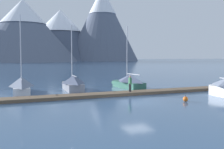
# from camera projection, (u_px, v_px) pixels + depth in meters

# --- Properties ---
(ground_plane) EXTENTS (700.00, 700.00, 0.00)m
(ground_plane) POSITION_uv_depth(u_px,v_px,m) (137.00, 101.00, 23.73)
(ground_plane) COLOR #38567A
(mountain_shoulder_ridge) EXTENTS (83.72, 83.72, 48.00)m
(mountain_shoulder_ridge) POSITION_uv_depth(u_px,v_px,m) (23.00, 29.00, 205.18)
(mountain_shoulder_ridge) COLOR slate
(mountain_shoulder_ridge) RESTS_ON ground
(mountain_east_summit) EXTENTS (87.45, 87.45, 46.86)m
(mountain_east_summit) POSITION_uv_depth(u_px,v_px,m) (60.00, 34.00, 246.84)
(mountain_east_summit) COLOR #424C60
(mountain_east_summit) RESTS_ON ground
(mountain_rear_spur) EXTENTS (64.21, 64.21, 65.16)m
(mountain_rear_spur) POSITION_uv_depth(u_px,v_px,m) (102.00, 23.00, 238.04)
(mountain_rear_spur) COLOR slate
(mountain_rear_spur) RESTS_ON ground
(dock) EXTENTS (24.88, 2.38, 0.30)m
(dock) POSITION_uv_depth(u_px,v_px,m) (119.00, 94.00, 27.42)
(dock) COLOR brown
(dock) RESTS_ON ground
(sailboat_nearest_berth) EXTENTS (2.09, 6.77, 8.46)m
(sailboat_nearest_berth) POSITION_uv_depth(u_px,v_px,m) (22.00, 85.00, 28.81)
(sailboat_nearest_berth) COLOR silver
(sailboat_nearest_berth) RESTS_ON ground
(sailboat_second_berth) EXTENTS (2.14, 5.97, 7.62)m
(sailboat_second_berth) POSITION_uv_depth(u_px,v_px,m) (72.00, 83.00, 31.31)
(sailboat_second_berth) COLOR #93939E
(sailboat_second_berth) RESTS_ON ground
(sailboat_mid_dock_port) EXTENTS (2.42, 6.71, 7.77)m
(sailboat_mid_dock_port) POSITION_uv_depth(u_px,v_px,m) (128.00, 82.00, 33.64)
(sailboat_mid_dock_port) COLOR #336B56
(sailboat_mid_dock_port) RESTS_ON ground
(person_on_dock) EXTENTS (0.23, 0.59, 1.69)m
(person_on_dock) POSITION_uv_depth(u_px,v_px,m) (130.00, 83.00, 27.71)
(person_on_dock) COLOR #232328
(person_on_dock) RESTS_ON dock
(mooring_buoy_channel_marker) EXTENTS (0.46, 0.46, 0.54)m
(mooring_buoy_channel_marker) POSITION_uv_depth(u_px,v_px,m) (186.00, 99.00, 23.49)
(mooring_buoy_channel_marker) COLOR orange
(mooring_buoy_channel_marker) RESTS_ON ground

